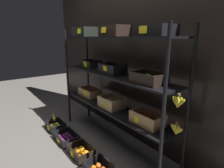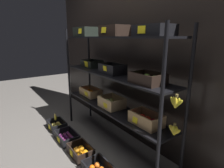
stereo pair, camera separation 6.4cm
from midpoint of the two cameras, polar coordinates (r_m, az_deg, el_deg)
The scene contains 7 objects.
ground_plane at distance 2.61m, azimuth 0.74°, elevation -17.69°, with size 10.00×10.00×0.00m, color #605B56.
storefront_wall at distance 2.48m, azimuth 8.10°, elevation 7.91°, with size 4.26×0.12×2.23m, color black.
display_rack at distance 2.25m, azimuth 1.08°, elevation 3.48°, with size 1.98×0.40×1.53m.
crate_ground_apple_gold at distance 3.04m, azimuth -16.30°, elevation -12.39°, with size 0.32×0.24×0.12m.
crate_ground_plum at distance 2.70m, azimuth -13.24°, elevation -16.01°, with size 0.36×0.25×0.11m.
crate_ground_orange at distance 2.38m, azimuth -9.02°, elevation -20.15°, with size 0.33×0.23×0.12m.
banana_bunch_loose at distance 3.01m, azimuth -16.68°, elevation -10.11°, with size 0.14×0.05×0.12m.
Camera 2 is at (1.80, -1.29, 1.39)m, focal length 29.20 mm.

